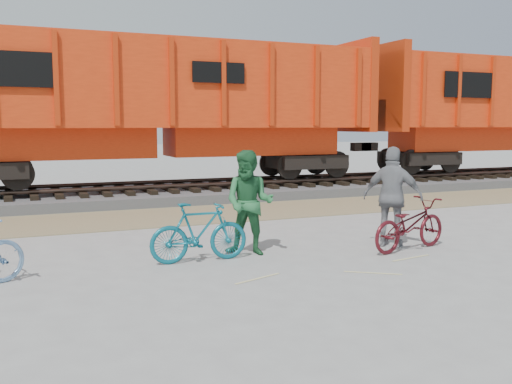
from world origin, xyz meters
TOP-DOWN VIEW (x-y plane):
  - ground at (0.00, 0.00)m, footprint 120.00×120.00m
  - gravel_strip at (0.00, 5.50)m, footprint 120.00×3.00m
  - ballast_bed at (0.00, 9.00)m, footprint 120.00×4.00m
  - track at (0.00, 9.00)m, footprint 120.00×2.60m
  - hopper_car_center at (-0.15, 9.00)m, footprint 14.00×3.13m
  - bicycle_teal at (-1.49, 0.59)m, footprint 1.71×0.50m
  - bicycle_maroon at (2.38, -0.05)m, footprint 1.93×1.03m
  - person_man at (-0.49, 0.79)m, footprint 1.16×1.11m
  - person_woman at (2.28, 0.35)m, footprint 1.11×1.14m

SIDE VIEW (x-z plane):
  - ground at x=0.00m, z-range 0.00..0.00m
  - gravel_strip at x=0.00m, z-range 0.00..0.02m
  - ballast_bed at x=0.00m, z-range 0.00..0.30m
  - track at x=0.00m, z-range 0.35..0.59m
  - bicycle_maroon at x=2.38m, z-range 0.00..0.97m
  - bicycle_teal at x=-1.49m, z-range 0.00..1.02m
  - person_man at x=-0.49m, z-range 0.00..1.88m
  - person_woman at x=2.28m, z-range 0.00..1.92m
  - hopper_car_center at x=-0.15m, z-range 0.68..5.33m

